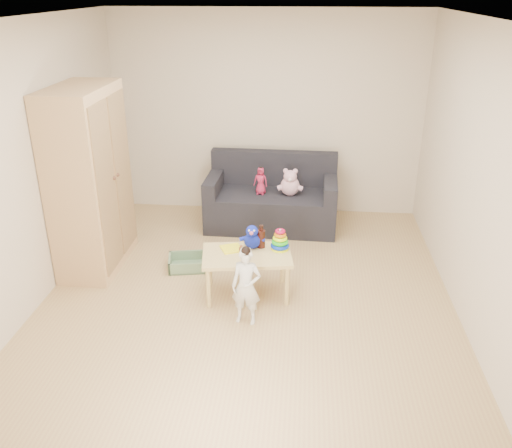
# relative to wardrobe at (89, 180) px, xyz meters

# --- Properties ---
(room) EXTENTS (4.50, 4.50, 4.50)m
(room) POSITION_rel_wardrobe_xyz_m (1.72, -0.49, 0.33)
(room) COLOR tan
(room) RESTS_ON ground
(wardrobe) EXTENTS (0.54, 1.08, 1.94)m
(wardrobe) POSITION_rel_wardrobe_xyz_m (0.00, 0.00, 0.00)
(wardrobe) COLOR tan
(wardrobe) RESTS_ON ground
(sofa) EXTENTS (1.64, 0.85, 0.45)m
(sofa) POSITION_rel_wardrobe_xyz_m (1.84, 1.18, -0.74)
(sofa) COLOR black
(sofa) RESTS_ON ground
(play_table) EXTENTS (0.93, 0.66, 0.45)m
(play_table) POSITION_rel_wardrobe_xyz_m (1.71, -0.51, -0.74)
(play_table) COLOR #DCBD78
(play_table) RESTS_ON ground
(storage_bin) EXTENTS (0.50, 0.41, 0.13)m
(storage_bin) POSITION_rel_wardrobe_xyz_m (1.02, -0.02, -0.90)
(storage_bin) COLOR #62825E
(storage_bin) RESTS_ON ground
(toddler) EXTENTS (0.29, 0.21, 0.73)m
(toddler) POSITION_rel_wardrobe_xyz_m (1.75, -0.99, -0.61)
(toddler) COLOR silver
(toddler) RESTS_ON ground
(pink_bear) EXTENTS (0.27, 0.24, 0.29)m
(pink_bear) POSITION_rel_wardrobe_xyz_m (2.07, 1.12, -0.37)
(pink_bear) COLOR #E0A5BD
(pink_bear) RESTS_ON sofa
(doll) EXTENTS (0.19, 0.14, 0.34)m
(doll) POSITION_rel_wardrobe_xyz_m (1.70, 1.12, -0.35)
(doll) COLOR #B72248
(doll) RESTS_ON sofa
(ring_stacker) EXTENTS (0.19, 0.19, 0.21)m
(ring_stacker) POSITION_rel_wardrobe_xyz_m (2.02, -0.38, -0.43)
(ring_stacker) COLOR #E5FF0D
(ring_stacker) RESTS_ON play_table
(brown_bottle) EXTENTS (0.08, 0.08, 0.24)m
(brown_bottle) POSITION_rel_wardrobe_xyz_m (1.83, -0.35, -0.42)
(brown_bottle) COLOR black
(brown_bottle) RESTS_ON play_table
(blue_plush) EXTENTS (0.22, 0.18, 0.25)m
(blue_plush) POSITION_rel_wardrobe_xyz_m (1.74, -0.37, -0.39)
(blue_plush) COLOR #1525BE
(blue_plush) RESTS_ON play_table
(wooden_figure) EXTENTS (0.05, 0.04, 0.11)m
(wooden_figure) POSITION_rel_wardrobe_xyz_m (1.65, -0.54, -0.47)
(wooden_figure) COLOR brown
(wooden_figure) RESTS_ON play_table
(yellow_book) EXTENTS (0.26, 0.26, 0.01)m
(yellow_book) POSITION_rel_wardrobe_xyz_m (1.54, -0.43, -0.51)
(yellow_book) COLOR #FFF31A
(yellow_book) RESTS_ON play_table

